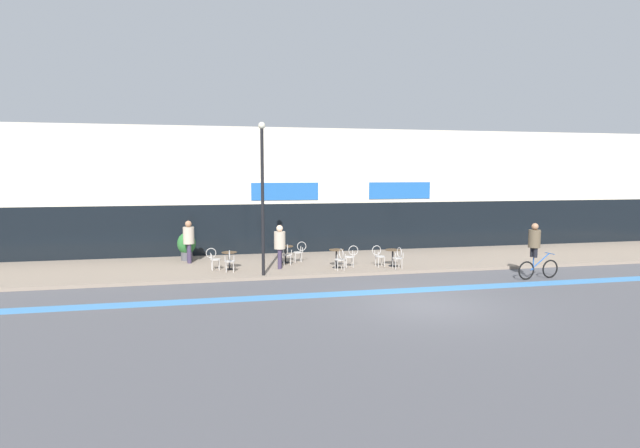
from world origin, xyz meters
The scene contains 21 objects.
ground_plane centered at (0.00, 0.00, 0.00)m, with size 120.00×120.00×0.00m, color #4C4C51.
sidewalk_slab centered at (0.00, 7.25, 0.06)m, with size 40.00×5.50×0.12m, color gray.
storefront_facade centered at (0.00, 11.97, 3.07)m, with size 40.00×4.06×6.18m.
bike_lane_stripe centered at (0.00, 1.84, 0.00)m, with size 36.00×0.70×0.01m, color #3D7AB7.
bistro_table_0 centered at (-5.73, 6.28, 0.62)m, with size 0.61×0.61×0.71m.
bistro_table_1 centered at (-3.30, 7.33, 0.64)m, with size 0.69×0.69×0.73m.
bistro_table_2 centered at (-1.41, 5.75, 0.65)m, with size 0.60×0.60×0.76m.
bistro_table_3 centered at (0.98, 5.59, 0.62)m, with size 0.63×0.63×0.70m.
cafe_chair_0_near centered at (-5.74, 5.66, 0.64)m, with size 0.43×0.59×0.90m.
cafe_chair_0_side centered at (-6.36, 6.27, 0.64)m, with size 0.59×0.44×0.90m.
cafe_chair_1_near centered at (-3.31, 6.70, 0.64)m, with size 0.43×0.59×0.90m.
cafe_chair_1_side centered at (-2.68, 7.33, 0.64)m, with size 0.58×0.42×0.90m.
cafe_chair_2_near centered at (-1.40, 5.13, 0.64)m, with size 0.45×0.60×0.90m.
cafe_chair_2_side centered at (-0.78, 5.75, 0.64)m, with size 0.59×0.43×0.90m.
cafe_chair_3_near centered at (0.98, 4.97, 0.64)m, with size 0.43×0.59×0.90m.
cafe_chair_3_side centered at (0.35, 5.58, 0.64)m, with size 0.59×0.44×0.90m.
planter_pot centered at (-7.53, 8.85, 0.80)m, with size 0.81×0.81×1.24m.
lamp_post centered at (-4.50, 4.85, 3.42)m, with size 0.26×0.26×5.77m.
cyclist_0 centered at (5.54, 2.58, 1.22)m, with size 1.80×0.55×2.14m.
pedestrian_near_end centered at (-7.40, 8.15, 1.21)m, with size 0.56×0.56×1.84m.
pedestrian_far_end centered at (-3.71, 6.07, 1.18)m, with size 0.56×0.56×1.78m.
Camera 1 is at (-6.28, -13.92, 4.02)m, focal length 28.00 mm.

